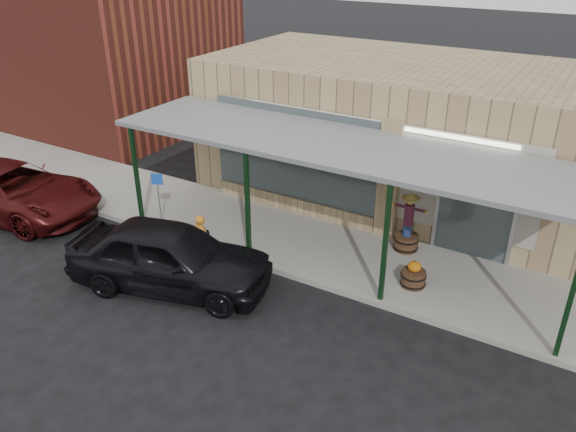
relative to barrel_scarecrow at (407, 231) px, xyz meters
The scene contains 10 objects.
ground 4.87m from the barrel_scarecrow, 108.13° to the right, with size 120.00×120.00×0.00m, color black.
sidewalk 1.90m from the barrel_scarecrow, 146.84° to the right, with size 40.00×3.20×0.15m, color gray.
storefront 4.13m from the barrel_scarecrow, 112.73° to the left, with size 12.00×6.25×4.20m.
awning 2.94m from the barrel_scarecrow, 145.82° to the right, with size 12.00×3.00×3.04m.
block_buildings_near 5.57m from the barrel_scarecrow, 83.75° to the left, with size 61.00×8.00×8.00m.
barrel_scarecrow is the anchor object (origin of this frame).
barrel_pumpkin 1.72m from the barrel_scarecrow, 64.17° to the right, with size 0.74×0.74×0.69m.
handicap_sign 6.87m from the barrel_scarecrow, 161.46° to the right, with size 0.30×0.15×1.54m.
parked_sedan 6.04m from the barrel_scarecrow, 135.03° to the right, with size 5.15×3.14×1.64m.
car_maroon 11.56m from the barrel_scarecrow, 161.27° to the right, with size 2.53×5.48×1.52m, color #430D0D.
Camera 1 is at (5.38, -7.97, 7.59)m, focal length 35.00 mm.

